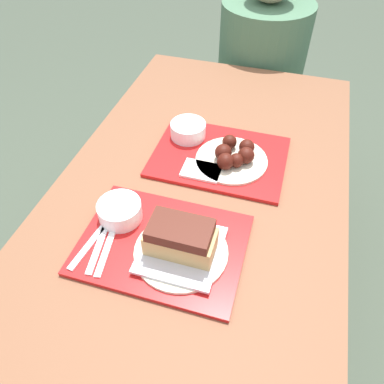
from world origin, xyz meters
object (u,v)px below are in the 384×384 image
at_px(bowl_coleslaw_near, 120,210).
at_px(wings_plate_far, 233,156).
at_px(person_seated_across, 262,53).
at_px(tray_far, 219,157).
at_px(tray_near, 162,244).
at_px(bowl_coleslaw_far, 188,129).
at_px(brisket_sandwich_plate, 181,243).

relative_size(bowl_coleslaw_near, wings_plate_far, 0.52).
bearing_deg(person_seated_across, bowl_coleslaw_near, -99.63).
xyz_separation_m(wings_plate_far, person_seated_across, (-0.04, 0.83, -0.07)).
xyz_separation_m(tray_far, wings_plate_far, (0.04, -0.02, 0.03)).
distance_m(tray_near, wings_plate_far, 0.36).
distance_m(tray_far, bowl_coleslaw_far, 0.14).
bearing_deg(bowl_coleslaw_near, person_seated_across, 80.37).
distance_m(bowl_coleslaw_near, wings_plate_far, 0.38).
bearing_deg(tray_far, tray_near, -98.74).
height_order(bowl_coleslaw_near, wings_plate_far, wings_plate_far).
height_order(tray_far, person_seated_across, person_seated_across).
relative_size(tray_far, wings_plate_far, 1.86).
distance_m(tray_near, tray_far, 0.36).
relative_size(tray_far, bowl_coleslaw_near, 3.56).
distance_m(tray_far, wings_plate_far, 0.05).
relative_size(bowl_coleslaw_near, bowl_coleslaw_far, 1.00).
relative_size(tray_near, person_seated_across, 0.56).
distance_m(tray_near, person_seated_across, 1.18).
bearing_deg(person_seated_across, bowl_coleslaw_far, -99.46).
bearing_deg(tray_near, wings_plate_far, 73.83).
xyz_separation_m(tray_far, brisket_sandwich_plate, (-0.00, -0.37, 0.04)).
distance_m(tray_far, person_seated_across, 0.82).
xyz_separation_m(brisket_sandwich_plate, bowl_coleslaw_far, (-0.12, 0.44, -0.01)).
relative_size(tray_near, wings_plate_far, 1.86).
bearing_deg(wings_plate_far, bowl_coleslaw_far, 154.05).
bearing_deg(brisket_sandwich_plate, tray_near, 165.26).
relative_size(bowl_coleslaw_far, wings_plate_far, 0.52).
distance_m(tray_near, bowl_coleslaw_far, 0.43).
distance_m(brisket_sandwich_plate, bowl_coleslaw_far, 0.45).
relative_size(tray_near, tray_far, 1.00).
bearing_deg(bowl_coleslaw_near, brisket_sandwich_plate, -18.50).
height_order(bowl_coleslaw_near, person_seated_across, person_seated_across).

